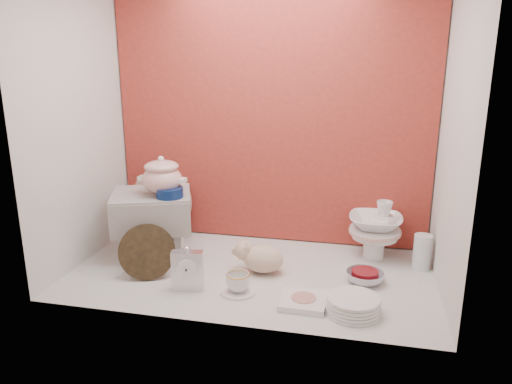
# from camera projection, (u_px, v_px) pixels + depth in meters

# --- Properties ---
(ground) EXTENTS (1.80, 1.80, 0.00)m
(ground) POSITION_uv_depth(u_px,v_px,m) (251.00, 273.00, 2.49)
(ground) COLOR silver
(ground) RESTS_ON ground
(niche_shell) EXTENTS (1.86, 1.03, 1.53)m
(niche_shell) POSITION_uv_depth(u_px,v_px,m) (259.00, 82.00, 2.40)
(niche_shell) COLOR #B3332C
(niche_shell) RESTS_ON ground
(step_stool) EXTENTS (0.51, 0.47, 0.35)m
(step_stool) POSITION_uv_depth(u_px,v_px,m) (153.00, 224.00, 2.68)
(step_stool) COLOR silver
(step_stool) RESTS_ON ground
(soup_tureen) EXTENTS (0.28, 0.28, 0.21)m
(soup_tureen) POSITION_uv_depth(u_px,v_px,m) (162.00, 175.00, 2.57)
(soup_tureen) COLOR white
(soup_tureen) RESTS_ON step_stool
(cobalt_bowl) EXTENTS (0.16, 0.16, 0.05)m
(cobalt_bowl) POSITION_uv_depth(u_px,v_px,m) (170.00, 192.00, 2.54)
(cobalt_bowl) COLOR navy
(cobalt_bowl) RESTS_ON step_stool
(floral_platter) EXTENTS (0.40, 0.10, 0.39)m
(floral_platter) POSITION_uv_depth(u_px,v_px,m) (161.00, 202.00, 3.00)
(floral_platter) COLOR silver
(floral_platter) RESTS_ON ground
(blue_white_vase) EXTENTS (0.27, 0.27, 0.22)m
(blue_white_vase) POSITION_uv_depth(u_px,v_px,m) (172.00, 221.00, 2.93)
(blue_white_vase) COLOR white
(blue_white_vase) RESTS_ON ground
(lacquer_tray) EXTENTS (0.30, 0.20, 0.26)m
(lacquer_tray) POSITION_uv_depth(u_px,v_px,m) (147.00, 252.00, 2.41)
(lacquer_tray) COLOR black
(lacquer_tray) RESTS_ON ground
(mantel_clock) EXTENTS (0.15, 0.08, 0.21)m
(mantel_clock) POSITION_uv_depth(u_px,v_px,m) (188.00, 269.00, 2.29)
(mantel_clock) COLOR silver
(mantel_clock) RESTS_ON ground
(plush_pig) EXTENTS (0.31, 0.27, 0.15)m
(plush_pig) POSITION_uv_depth(u_px,v_px,m) (263.00, 259.00, 2.47)
(plush_pig) COLOR #CDAC90
(plush_pig) RESTS_ON ground
(teacup_saucer) EXTENTS (0.21, 0.21, 0.01)m
(teacup_saucer) POSITION_uv_depth(u_px,v_px,m) (238.00, 292.00, 2.28)
(teacup_saucer) COLOR white
(teacup_saucer) RESTS_ON ground
(gold_rim_teacup) EXTENTS (0.13, 0.13, 0.09)m
(gold_rim_teacup) POSITION_uv_depth(u_px,v_px,m) (238.00, 282.00, 2.27)
(gold_rim_teacup) COLOR white
(gold_rim_teacup) RESTS_ON teacup_saucer
(lattice_dish) EXTENTS (0.20, 0.20, 0.03)m
(lattice_dish) POSITION_uv_depth(u_px,v_px,m) (304.00, 301.00, 2.18)
(lattice_dish) COLOR white
(lattice_dish) RESTS_ON ground
(dinner_plate_stack) EXTENTS (0.31, 0.31, 0.07)m
(dinner_plate_stack) POSITION_uv_depth(u_px,v_px,m) (353.00, 305.00, 2.10)
(dinner_plate_stack) COLOR white
(dinner_plate_stack) RESTS_ON ground
(crystal_bowl) EXTENTS (0.22, 0.22, 0.06)m
(crystal_bowl) POSITION_uv_depth(u_px,v_px,m) (365.00, 277.00, 2.38)
(crystal_bowl) COLOR silver
(crystal_bowl) RESTS_ON ground
(clear_glass_vase) EXTENTS (0.12, 0.12, 0.18)m
(clear_glass_vase) POSITION_uv_depth(u_px,v_px,m) (422.00, 252.00, 2.52)
(clear_glass_vase) COLOR silver
(clear_glass_vase) RESTS_ON ground
(porcelain_tower) EXTENTS (0.32, 0.32, 0.32)m
(porcelain_tower) POSITION_uv_depth(u_px,v_px,m) (375.00, 229.00, 2.64)
(porcelain_tower) COLOR white
(porcelain_tower) RESTS_ON ground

